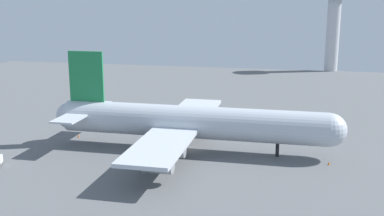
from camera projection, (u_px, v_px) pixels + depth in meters
The scene contains 5 objects.
ground_plane at pixel (192, 150), 97.20m from camera, with size 239.62×239.62×0.00m, color slate.
cargo_airplane at pixel (192, 123), 95.90m from camera, with size 59.90×50.53×19.82m.
safety_cone_nose at pixel (329, 163), 88.65m from camera, with size 0.44×0.44×0.62m, color orange.
safety_cone_tail at pixel (79, 136), 106.34m from camera, with size 0.42×0.42×0.60m, color orange.
control_tower at pixel (334, 19), 199.83m from camera, with size 10.48×10.48×35.95m.
Camera 1 is at (20.23, -90.51, 30.37)m, focal length 44.32 mm.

